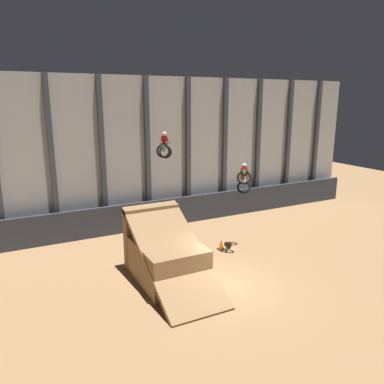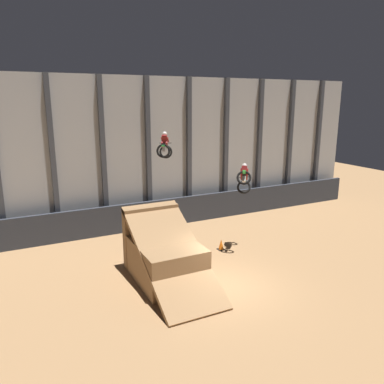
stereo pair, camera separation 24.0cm
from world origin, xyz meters
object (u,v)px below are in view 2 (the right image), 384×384
(dirt_ramp, at_px, (163,255))
(rider_bike_left_air, at_px, (165,147))
(traffic_cone_near_ramp, at_px, (221,245))
(rider_bike_right_air, at_px, (244,178))

(dirt_ramp, relative_size, rider_bike_left_air, 3.13)
(rider_bike_left_air, bearing_deg, traffic_cone_near_ramp, -26.32)
(traffic_cone_near_ramp, bearing_deg, rider_bike_right_air, -18.02)
(dirt_ramp, relative_size, traffic_cone_near_ramp, 9.52)
(dirt_ramp, xyz_separation_m, rider_bike_right_air, (5.01, 1.21, 2.80))
(dirt_ramp, height_order, rider_bike_left_air, rider_bike_left_air)
(rider_bike_left_air, distance_m, rider_bike_right_air, 4.61)
(traffic_cone_near_ramp, bearing_deg, dirt_ramp, -158.38)
(dirt_ramp, bearing_deg, rider_bike_right_air, 13.56)
(rider_bike_left_air, xyz_separation_m, rider_bike_right_air, (3.08, -3.13, -1.42))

